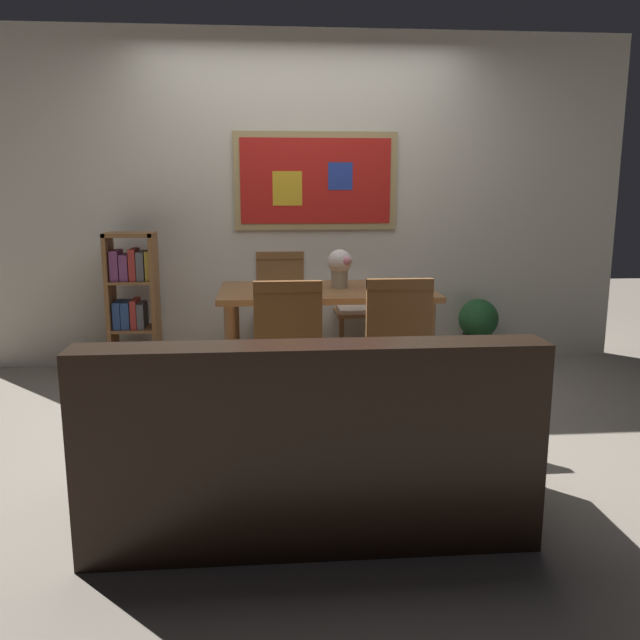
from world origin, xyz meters
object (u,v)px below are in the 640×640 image
flower_vase (340,266)px  tv_remote (403,289)px  dining_chair_far_right (359,298)px  dining_chair_near_left (288,343)px  dining_table (326,303)px  dining_chair_near_right (395,339)px  bookshelf (133,308)px  leather_couch (307,451)px  potted_ivy (478,329)px  dining_chair_far_left (281,300)px

flower_vase → tv_remote: (0.41, -0.17, -0.14)m
dining_chair_far_right → flower_vase: bearing=-108.5°
dining_chair_far_right → dining_chair_near_left: (-0.63, -1.52, 0.00)m
dining_table → dining_chair_near_right: size_ratio=1.59×
dining_table → bookshelf: (-1.41, 0.54, -0.11)m
dining_table → leather_couch: 1.85m
potted_ivy → dining_chair_far_right: bearing=171.0°
dining_chair_near_left → bookshelf: (-1.12, 1.30, -0.01)m
leather_couch → potted_ivy: (1.54, 2.42, -0.01)m
dining_chair_far_right → potted_ivy: 0.99m
dining_chair_near_right → dining_chair_near_left: size_ratio=1.00×
dining_chair_near_right → dining_chair_far_left: 1.59m
dining_chair_far_left → dining_chair_near_left: (0.00, -1.49, 0.00)m
dining_table → leather_couch: (-0.25, -1.81, -0.32)m
flower_vase → tv_remote: flower_vase is taller
dining_chair_far_right → tv_remote: (0.17, -0.89, 0.21)m
dining_table → dining_chair_near_left: 0.82m
dining_chair_near_right → flower_vase: flower_vase is taller
dining_chair_near_right → flower_vase: size_ratio=3.43×
flower_vase → dining_table: bearing=-156.1°
bookshelf → potted_ivy: bearing=1.5°
leather_couch → tv_remote: bearing=65.6°
potted_ivy → flower_vase: (-1.19, -0.57, 0.59)m
dining_chair_far_left → leather_couch: bearing=-89.1°
dining_chair_far_left → dining_chair_far_right: size_ratio=1.00×
dining_chair_far_left → tv_remote: (0.80, -0.86, 0.21)m
bookshelf → flower_vase: 1.63m
dining_table → dining_chair_near_right: 0.80m
tv_remote → dining_chair_near_right: bearing=-105.7°
flower_vase → tv_remote: 0.46m
dining_chair_near_right → dining_table: bearing=115.4°
dining_chair_far_left → dining_chair_near_left: size_ratio=1.00×
dining_chair_far_left → flower_vase: bearing=-60.5°
dining_chair_far_right → bookshelf: bookshelf is taller
potted_ivy → flower_vase: size_ratio=2.07×
dining_table → potted_ivy: dining_table is taller
dining_chair_near_left → leather_couch: bearing=-87.8°
flower_vase → bookshelf: bearing=161.8°
dining_table → tv_remote: (0.51, -0.12, 0.11)m
dining_chair_near_right → leather_couch: dining_chair_near_right is taller
bookshelf → flower_vase: (1.51, -0.50, 0.36)m
dining_table → dining_chair_near_left: bearing=-111.2°
dining_chair_far_left → tv_remote: bearing=-47.0°
leather_couch → bookshelf: (-1.16, 2.35, 0.21)m
dining_chair_far_left → leather_couch: dining_chair_far_left is taller
dining_chair_near_right → leather_couch: bearing=-118.7°
dining_chair_far_right → flower_vase: 0.83m
dining_chair_far_left → bookshelf: (-1.12, -0.20, -0.01)m
dining_chair_near_right → bookshelf: (-1.75, 1.26, -0.01)m
dining_chair_near_right → flower_vase: (-0.24, 0.76, 0.35)m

